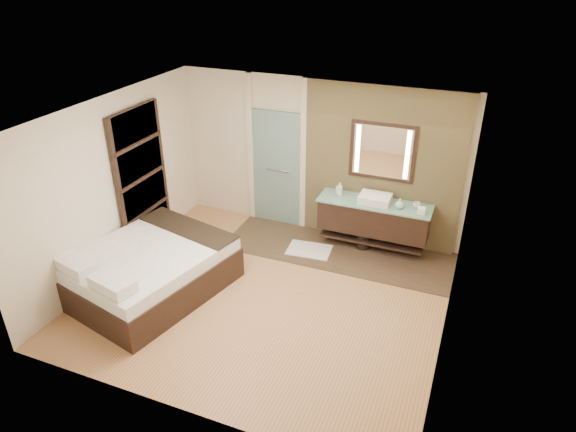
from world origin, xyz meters
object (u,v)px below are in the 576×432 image
at_px(vanity, 374,217).
at_px(waste_bin, 363,241).
at_px(mirror_unit, 382,152).
at_px(bed, 149,270).

relative_size(vanity, waste_bin, 6.73).
bearing_deg(mirror_unit, bed, -136.15).
relative_size(mirror_unit, waste_bin, 3.86).
xyz_separation_m(bed, waste_bin, (2.62, 2.34, -0.21)).
relative_size(vanity, mirror_unit, 1.75).
bearing_deg(mirror_unit, waste_bin, -113.15).
relative_size(mirror_unit, bed, 0.42).
xyz_separation_m(vanity, mirror_unit, (0.00, 0.24, 1.07)).
height_order(mirror_unit, bed, mirror_unit).
relative_size(bed, waste_bin, 9.22).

